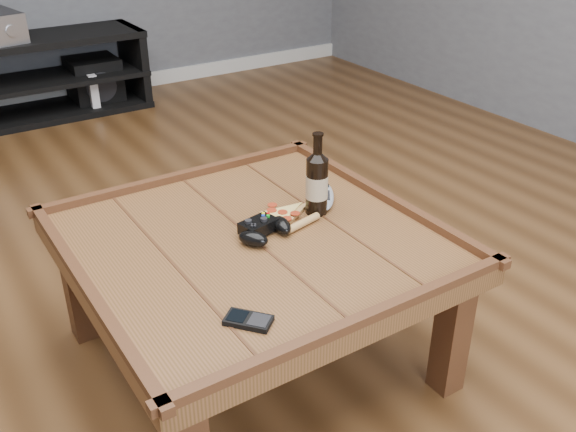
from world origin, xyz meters
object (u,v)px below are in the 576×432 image
subwoofer (95,81)px  pizza_slice (286,216)px  beer_bottle (317,182)px  game_controller (264,229)px  smartphone (248,320)px  coffee_table (253,255)px  media_console (31,79)px  remote_control (324,196)px  game_console (92,94)px

subwoofer → pizza_slice: bearing=-94.4°
beer_bottle → pizza_slice: bearing=169.6°
game_controller → smartphone: size_ratio=1.51×
coffee_table → game_controller: bearing=-16.5°
media_console → game_controller: (0.03, -2.76, 0.23)m
media_console → remote_control: bearing=-83.2°
media_console → subwoofer: media_console is taller
game_controller → pizza_slice: (0.11, 0.06, -0.02)m
remote_control → game_console: size_ratio=0.78×
game_controller → game_console: bearing=71.6°
smartphone → game_console: bearing=40.1°
game_controller → coffee_table: bearing=151.6°
beer_bottle → game_controller: 0.23m
beer_bottle → pizza_slice: 0.14m
remote_control → game_console: (0.02, 2.60, -0.35)m
coffee_table → subwoofer: (0.40, 2.80, -0.24)m
game_controller → remote_control: game_controller is taller
media_console → game_controller: size_ratio=7.51×
subwoofer → coffee_table: bearing=-97.3°
pizza_slice → game_console: (0.20, 2.63, -0.34)m
pizza_slice → smartphone: 0.52m
smartphone → subwoofer: (0.61, 3.13, -0.30)m
remote_control → subwoofer: 2.73m
pizza_slice → coffee_table: bearing=-174.1°
beer_bottle → game_console: bearing=88.0°
beer_bottle → subwoofer: bearing=86.8°
pizza_slice → game_console: bearing=73.1°
media_console → game_console: bearing=-11.5°
beer_bottle → game_controller: bearing=-169.4°
beer_bottle → remote_control: 0.13m
pizza_slice → subwoofer: 2.78m
game_console → remote_control: bearing=-87.2°
coffee_table → game_console: bearing=82.7°
coffee_table → beer_bottle: bearing=7.0°
coffee_table → smartphone: 0.40m
coffee_table → media_console: bearing=90.0°
coffee_table → pizza_slice: bearing=18.6°
subwoofer → game_console: bearing=-116.6°
smartphone → remote_control: bearing=-0.8°
coffee_table → game_console: (0.34, 2.68, -0.28)m
subwoofer → smartphone: bearing=-100.1°
smartphone → remote_control: remote_control is taller
subwoofer → media_console: bearing=-172.2°
coffee_table → subwoofer: 2.84m
game_console → beer_bottle: bearing=-88.7°
media_console → smartphone: size_ratio=11.36×
media_console → beer_bottle: (0.25, -2.72, 0.31)m
game_controller → subwoofer: bearing=70.6°
coffee_table → beer_bottle: 0.30m
beer_bottle → smartphone: 0.59m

